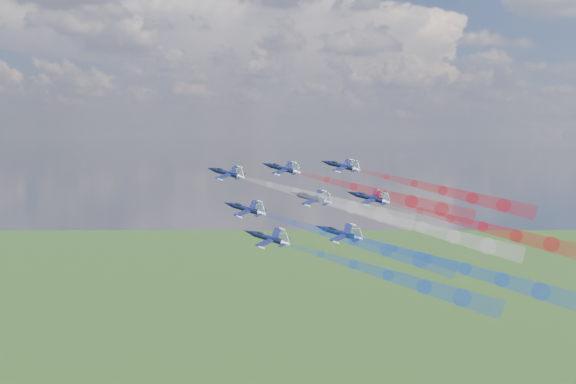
# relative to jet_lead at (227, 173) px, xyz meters

# --- Properties ---
(jet_lead) EXTENTS (14.15, 12.36, 8.14)m
(jet_lead) POSITION_rel_jet_lead_xyz_m (0.00, 0.00, 0.00)
(jet_lead) COLOR black
(trail_lead) EXTENTS (43.70, 15.84, 13.75)m
(trail_lead) POSITION_rel_jet_lead_xyz_m (25.94, -6.75, -5.50)
(trail_lead) COLOR white
(jet_inner_left) EXTENTS (14.15, 12.36, 8.14)m
(jet_inner_left) POSITION_rel_jet_lead_xyz_m (9.08, -14.63, -7.41)
(jet_inner_left) COLOR black
(trail_inner_left) EXTENTS (43.70, 15.84, 13.75)m
(trail_inner_left) POSITION_rel_jet_lead_xyz_m (35.02, -21.38, -12.91)
(trail_inner_left) COLOR blue
(jet_inner_right) EXTENTS (14.15, 12.36, 8.14)m
(jet_inner_right) POSITION_rel_jet_lead_xyz_m (13.47, 4.85, 1.07)
(jet_inner_right) COLOR black
(trail_inner_right) EXTENTS (43.70, 15.84, 13.75)m
(trail_inner_right) POSITION_rel_jet_lead_xyz_m (39.40, -1.90, -4.43)
(trail_inner_right) COLOR red
(jet_outer_left) EXTENTS (14.15, 12.36, 8.14)m
(jet_outer_left) POSITION_rel_jet_lead_xyz_m (17.11, -25.88, -12.26)
(jet_outer_left) COLOR black
(trail_outer_left) EXTENTS (43.70, 15.84, 13.75)m
(trail_outer_left) POSITION_rel_jet_lead_xyz_m (43.05, -32.63, -17.77)
(trail_outer_left) COLOR blue
(jet_center_third) EXTENTS (14.15, 12.36, 8.14)m
(jet_center_third) POSITION_rel_jet_lead_xyz_m (23.14, -6.01, -5.40)
(jet_center_third) COLOR black
(trail_center_third) EXTENTS (43.70, 15.84, 13.75)m
(trail_center_third) POSITION_rel_jet_lead_xyz_m (49.08, -12.76, -10.90)
(trail_center_third) COLOR white
(jet_outer_right) EXTENTS (14.15, 12.36, 8.14)m
(jet_outer_right) POSITION_rel_jet_lead_xyz_m (27.85, 11.68, 1.58)
(jet_outer_right) COLOR black
(trail_outer_right) EXTENTS (43.70, 15.84, 13.75)m
(trail_outer_right) POSITION_rel_jet_lead_xyz_m (53.79, 4.93, -3.92)
(trail_outer_right) COLOR red
(jet_rear_left) EXTENTS (14.15, 12.36, 8.14)m
(jet_rear_left) POSITION_rel_jet_lead_xyz_m (31.92, -20.10, -11.61)
(jet_rear_left) COLOR black
(trail_rear_left) EXTENTS (43.70, 15.84, 13.75)m
(trail_rear_left) POSITION_rel_jet_lead_xyz_m (57.86, -26.85, -17.11)
(trail_rear_left) COLOR blue
(jet_rear_right) EXTENTS (14.15, 12.36, 8.14)m
(jet_rear_right) POSITION_rel_jet_lead_xyz_m (36.55, -1.95, -5.41)
(jet_rear_right) COLOR black
(trail_rear_right) EXTENTS (43.70, 15.84, 13.75)m
(trail_rear_right) POSITION_rel_jet_lead_xyz_m (62.49, -8.70, -10.92)
(trail_rear_right) COLOR red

